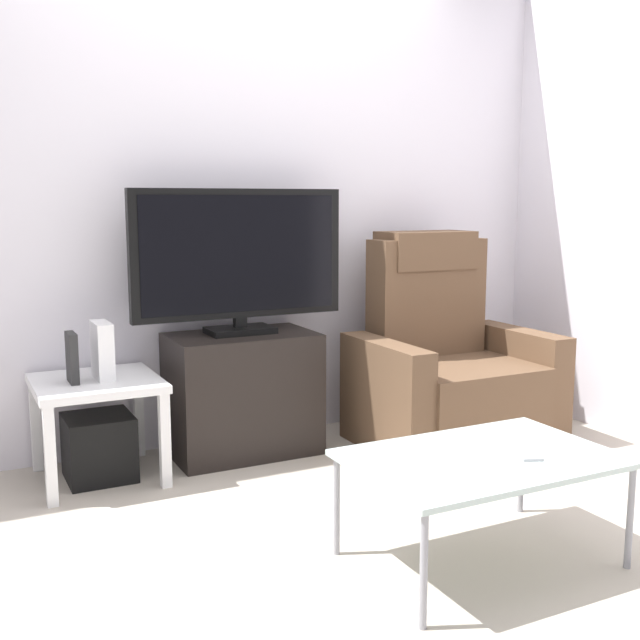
# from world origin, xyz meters

# --- Properties ---
(ground_plane) EXTENTS (6.40, 6.40, 0.00)m
(ground_plane) POSITION_xyz_m (0.00, 0.00, 0.00)
(ground_plane) COLOR #B2A899
(wall_back) EXTENTS (6.40, 0.06, 2.60)m
(wall_back) POSITION_xyz_m (0.00, 1.13, 1.30)
(wall_back) COLOR silver
(wall_back) RESTS_ON ground
(tv_stand) EXTENTS (0.71, 0.43, 0.60)m
(tv_stand) POSITION_xyz_m (-0.06, 0.85, 0.30)
(tv_stand) COLOR black
(tv_stand) RESTS_ON ground
(television) EXTENTS (1.06, 0.20, 0.70)m
(television) POSITION_xyz_m (-0.06, 0.87, 0.97)
(television) COLOR black
(television) RESTS_ON tv_stand
(recliner_armchair) EXTENTS (0.98, 0.78, 1.08)m
(recliner_armchair) POSITION_xyz_m (0.99, 0.60, 0.37)
(recliner_armchair) COLOR brown
(recliner_armchair) RESTS_ON ground
(side_table) EXTENTS (0.54, 0.54, 0.46)m
(side_table) POSITION_xyz_m (-0.77, 0.80, 0.39)
(side_table) COLOR white
(side_table) RESTS_ON ground
(subwoofer_box) EXTENTS (0.29, 0.29, 0.29)m
(subwoofer_box) POSITION_xyz_m (-0.77, 0.80, 0.15)
(subwoofer_box) COLOR black
(subwoofer_box) RESTS_ON ground
(book_upright) EXTENTS (0.04, 0.13, 0.22)m
(book_upright) POSITION_xyz_m (-0.87, 0.78, 0.57)
(book_upright) COLOR #262626
(book_upright) RESTS_ON side_table
(game_console) EXTENTS (0.07, 0.20, 0.25)m
(game_console) POSITION_xyz_m (-0.73, 0.81, 0.59)
(game_console) COLOR white
(game_console) RESTS_ON side_table
(coffee_table) EXTENTS (0.90, 0.60, 0.38)m
(coffee_table) POSITION_xyz_m (0.25, -0.61, 0.36)
(coffee_table) COLOR #B2C6C1
(coffee_table) RESTS_ON ground
(cell_phone) EXTENTS (0.12, 0.17, 0.01)m
(cell_phone) POSITION_xyz_m (0.39, -0.67, 0.39)
(cell_phone) COLOR #B7B7BC
(cell_phone) RESTS_ON coffee_table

